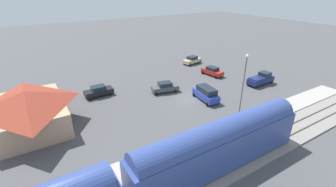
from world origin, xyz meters
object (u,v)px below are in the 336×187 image
(pickup_navy, at_px, (261,79))
(suv_blue, at_px, (206,93))
(station_building, at_px, (28,109))
(light_pole_near_platform, at_px, (244,78))
(sedan_red, at_px, (212,71))
(sedan_black, at_px, (99,91))
(pedestrian_on_platform, at_px, (262,109))
(sedan_charcoal, at_px, (165,87))
(sedan_tan, at_px, (192,60))

(pickup_navy, distance_m, suv_blue, 12.80)
(station_building, distance_m, light_pole_near_platform, 27.93)
(sedan_red, bearing_deg, sedan_black, 84.15)
(light_pole_near_platform, bearing_deg, pedestrian_on_platform, -154.07)
(sedan_black, xyz_separation_m, suv_blue, (-10.39, -13.81, 0.27))
(sedan_charcoal, bearing_deg, suv_blue, -147.98)
(station_building, xyz_separation_m, sedan_charcoal, (0.42, -20.03, -1.71))
(sedan_red, relative_size, suv_blue, 0.93)
(station_building, bearing_deg, pedestrian_on_platform, -117.42)
(station_building, bearing_deg, sedan_black, -64.83)
(sedan_black, bearing_deg, pickup_navy, -111.62)
(sedan_red, relative_size, pickup_navy, 0.87)
(sedan_black, xyz_separation_m, sedan_red, (-2.28, -22.28, 0.00))
(sedan_charcoal, relative_size, pickup_navy, 0.88)
(sedan_charcoal, relative_size, sedan_red, 1.01)
(sedan_red, xyz_separation_m, sedan_tan, (8.28, -1.21, 0.00))
(sedan_black, height_order, suv_blue, suv_blue)
(station_building, relative_size, pedestrian_on_platform, 6.94)
(station_building, height_order, light_pole_near_platform, light_pole_near_platform)
(sedan_charcoal, bearing_deg, pickup_navy, -110.61)
(light_pole_near_platform, bearing_deg, suv_blue, 16.17)
(sedan_charcoal, distance_m, suv_blue, 7.19)
(pedestrian_on_platform, height_order, sedan_charcoal, pedestrian_on_platform)
(sedan_black, xyz_separation_m, light_pole_near_platform, (-15.92, -15.41, 4.37))
(pedestrian_on_platform, distance_m, sedan_red, 17.24)
(sedan_charcoal, xyz_separation_m, light_pole_near_platform, (-11.62, -5.41, 4.37))
(sedan_red, xyz_separation_m, pickup_navy, (-8.27, -4.34, 0.15))
(suv_blue, bearing_deg, light_pole_near_platform, -163.83)
(light_pole_near_platform, bearing_deg, station_building, 66.24)
(pedestrian_on_platform, bearing_deg, sedan_charcoal, 25.16)
(station_building, height_order, sedan_tan, station_building)
(station_building, relative_size, sedan_charcoal, 2.48)
(pedestrian_on_platform, height_order, sedan_black, pedestrian_on_platform)
(suv_blue, xyz_separation_m, light_pole_near_platform, (-5.52, -1.60, 4.10))
(sedan_red, xyz_separation_m, light_pole_near_platform, (-13.64, 6.87, 4.37))
(station_building, relative_size, pickup_navy, 2.17)
(pedestrian_on_platform, height_order, pickup_navy, pickup_navy)
(station_building, height_order, pickup_navy, station_building)
(pickup_navy, bearing_deg, sedan_black, 68.38)
(pickup_navy, bearing_deg, suv_blue, 89.31)
(sedan_charcoal, height_order, sedan_tan, same)
(pedestrian_on_platform, distance_m, sedan_black, 25.00)
(station_building, height_order, pedestrian_on_platform, station_building)
(sedan_black, bearing_deg, sedan_red, -95.85)
(suv_blue, bearing_deg, pedestrian_on_platform, -160.51)
(suv_blue, bearing_deg, station_building, 76.61)
(sedan_tan, bearing_deg, sedan_charcoal, 127.36)
(pickup_navy, distance_m, light_pole_near_platform, 13.12)
(sedan_black, bearing_deg, sedan_tan, -75.67)
(sedan_black, xyz_separation_m, sedan_charcoal, (-4.30, -10.00, 0.00))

